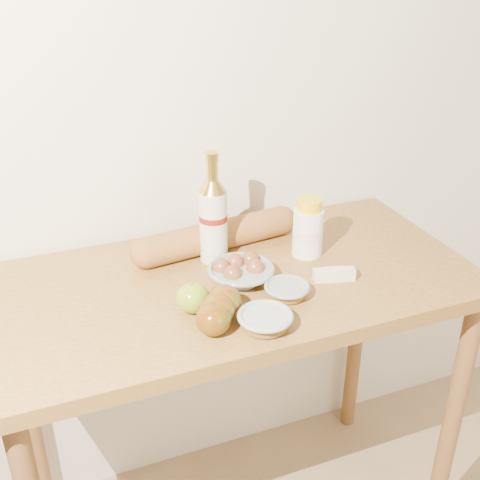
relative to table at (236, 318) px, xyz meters
name	(u,v)px	position (x,y,z in m)	size (l,w,h in m)	color
back_wall	(190,87)	(0.00, 0.33, 0.52)	(3.50, 0.02, 2.60)	silver
table	(236,318)	(0.00, 0.00, 0.00)	(1.20, 0.60, 0.90)	olive
bourbon_bottle	(213,218)	(-0.02, 0.11, 0.24)	(0.08, 0.08, 0.29)	beige
cream_bottle	(308,229)	(0.22, 0.05, 0.20)	(0.10, 0.10, 0.16)	white
egg_bowl	(240,271)	(0.01, -0.01, 0.15)	(0.18, 0.18, 0.06)	gray
baguette	(217,236)	(0.01, 0.16, 0.16)	(0.49, 0.14, 0.08)	#AC7134
apple_yellowgreen	(193,298)	(-0.14, -0.10, 0.16)	(0.09, 0.09, 0.07)	#A7A421
apple_redgreen_front	(213,319)	(-0.13, -0.20, 0.16)	(0.08, 0.08, 0.07)	maroon
apple_redgreen_right	(217,310)	(-0.11, -0.17, 0.16)	(0.09, 0.09, 0.07)	#8F0807
sugar_bowl	(265,320)	(-0.02, -0.22, 0.14)	(0.15, 0.15, 0.04)	#98A6A1
syrup_bowl	(287,290)	(0.08, -0.12, 0.14)	(0.11, 0.11, 0.03)	gray
butter_stick	(334,275)	(0.22, -0.10, 0.14)	(0.11, 0.05, 0.03)	beige
apple_extra	(224,301)	(-0.08, -0.14, 0.16)	(0.09, 0.09, 0.07)	#8F0807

